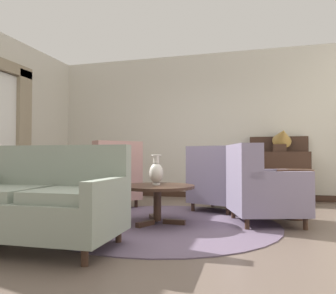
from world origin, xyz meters
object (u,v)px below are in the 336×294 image
at_px(gramophone, 282,138).
at_px(armchair_near_window, 260,190).
at_px(coffee_table, 157,192).
at_px(armchair_far_left, 113,180).
at_px(sideboard, 279,173).
at_px(armchair_back_corner, 217,183).
at_px(porcelain_vase, 156,172).
at_px(settee, 41,203).
at_px(side_table, 294,189).

bearing_deg(gramophone, armchair_near_window, -101.67).
bearing_deg(coffee_table, armchair_far_left, 136.63).
bearing_deg(armchair_near_window, sideboard, -27.03).
bearing_deg(armchair_back_corner, gramophone, -112.27).
distance_m(porcelain_vase, armchair_far_left, 1.48).
bearing_deg(settee, gramophone, 54.96).
height_order(porcelain_vase, sideboard, sideboard).
distance_m(armchair_back_corner, armchair_near_window, 1.04).
bearing_deg(porcelain_vase, armchair_far_left, 136.99).
relative_size(armchair_near_window, gramophone, 1.99).
bearing_deg(coffee_table, gramophone, 55.09).
distance_m(settee, sideboard, 4.46).
xyz_separation_m(coffee_table, settee, (-0.76, -1.26, 0.00)).
bearing_deg(gramophone, porcelain_vase, -125.78).
bearing_deg(sideboard, gramophone, -61.71).
bearing_deg(coffee_table, porcelain_vase, 125.29).
height_order(settee, armchair_near_window, armchair_near_window).
relative_size(coffee_table, armchair_near_window, 0.89).
bearing_deg(settee, armchair_near_window, 37.20).
xyz_separation_m(porcelain_vase, armchair_back_corner, (0.65, 1.13, -0.22)).
bearing_deg(settee, side_table, 39.01).
distance_m(porcelain_vase, armchair_back_corner, 1.32).
height_order(coffee_table, sideboard, sideboard).
relative_size(armchair_near_window, armchair_far_left, 0.92).
xyz_separation_m(coffee_table, sideboard, (1.63, 2.50, 0.13)).
relative_size(settee, armchair_back_corner, 1.49).
xyz_separation_m(armchair_far_left, gramophone, (2.78, 1.37, 0.74)).
relative_size(coffee_table, armchair_back_corner, 0.90).
bearing_deg(coffee_table, armchair_near_window, 15.53).
bearing_deg(porcelain_vase, coffee_table, -54.71).
relative_size(armchair_back_corner, armchair_far_left, 0.91).
bearing_deg(settee, sideboard, 56.14).
bearing_deg(armchair_back_corner, side_table, -178.11).
relative_size(coffee_table, gramophone, 1.78).
bearing_deg(armchair_back_corner, armchair_near_window, 146.16).
bearing_deg(sideboard, porcelain_vase, -123.97).
xyz_separation_m(settee, armchair_far_left, (-0.34, 2.30, 0.05)).
xyz_separation_m(coffee_table, porcelain_vase, (-0.03, 0.04, 0.25)).
height_order(side_table, sideboard, sideboard).
bearing_deg(side_table, sideboard, 92.86).
height_order(porcelain_vase, armchair_back_corner, armchair_back_corner).
distance_m(coffee_table, armchair_back_corner, 1.32).
xyz_separation_m(side_table, gramophone, (-0.03, 1.56, 0.79)).
height_order(settee, gramophone, gramophone).
distance_m(porcelain_vase, sideboard, 2.97).
distance_m(armchair_near_window, gramophone, 2.24).
xyz_separation_m(sideboard, gramophone, (0.05, -0.09, 0.66)).
xyz_separation_m(porcelain_vase, settee, (-0.73, -1.30, -0.25)).
bearing_deg(gramophone, armchair_back_corner, -130.61).
xyz_separation_m(porcelain_vase, armchair_near_window, (1.28, 0.31, -0.22)).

